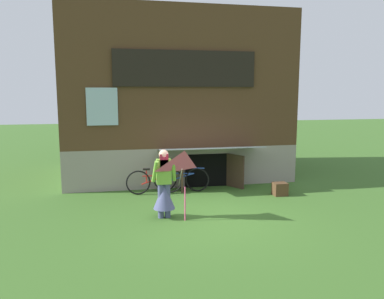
% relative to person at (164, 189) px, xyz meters
% --- Properties ---
extents(ground_plane, '(60.00, 60.00, 0.00)m').
position_rel_person_xyz_m(ground_plane, '(1.04, -0.21, -0.70)').
color(ground_plane, '#386023').
extents(log_house, '(7.48, 5.85, 5.62)m').
position_rel_person_xyz_m(log_house, '(1.04, 5.15, 2.11)').
color(log_house, gray).
rests_on(log_house, ground_plane).
extents(person, '(0.61, 0.53, 1.65)m').
position_rel_person_xyz_m(person, '(0.00, 0.00, 0.00)').
color(person, '#474C75').
rests_on(person, ground_plane).
extents(kite, '(0.89, 0.80, 1.62)m').
position_rel_person_xyz_m(kite, '(0.41, -0.47, 0.62)').
color(kite, '#E54C7F').
rests_on(kite, ground_plane).
extents(bicycle_blue, '(1.66, 0.52, 0.78)m').
position_rel_person_xyz_m(bicycle_blue, '(0.82, 2.38, -0.32)').
color(bicycle_blue, black).
rests_on(bicycle_blue, ground_plane).
extents(bicycle_red, '(1.70, 0.08, 0.78)m').
position_rel_person_xyz_m(bicycle_red, '(0.01, 2.23, -0.32)').
color(bicycle_red, black).
rests_on(bicycle_red, ground_plane).
extents(wooden_crate, '(0.39, 0.33, 0.37)m').
position_rel_person_xyz_m(wooden_crate, '(3.57, 1.33, -0.51)').
color(wooden_crate, '#4C331E').
rests_on(wooden_crate, ground_plane).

